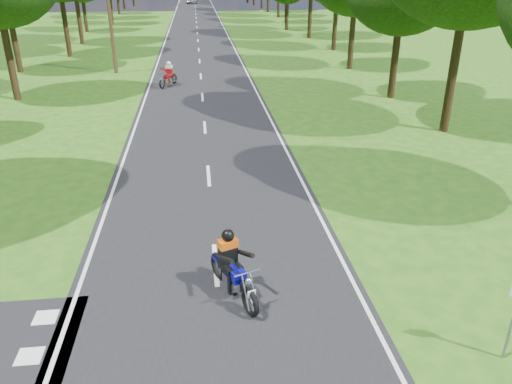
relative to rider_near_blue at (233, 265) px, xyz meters
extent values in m
plane|color=#214E11|center=(-0.36, -0.64, -0.84)|extent=(160.00, 160.00, 0.00)
cube|color=black|center=(-0.36, 49.36, -0.83)|extent=(7.00, 140.00, 0.02)
cube|color=silver|center=(-0.36, 1.36, -0.82)|extent=(0.12, 2.00, 0.01)
cube|color=silver|center=(-0.36, 7.36, -0.82)|extent=(0.12, 2.00, 0.01)
cube|color=silver|center=(-0.36, 13.36, -0.82)|extent=(0.12, 2.00, 0.01)
cube|color=silver|center=(-0.36, 19.36, -0.82)|extent=(0.12, 2.00, 0.01)
cube|color=silver|center=(-0.36, 25.36, -0.82)|extent=(0.12, 2.00, 0.01)
cube|color=silver|center=(-0.36, 31.36, -0.82)|extent=(0.12, 2.00, 0.01)
cube|color=silver|center=(-0.36, 37.36, -0.82)|extent=(0.12, 2.00, 0.01)
cube|color=silver|center=(-0.36, 43.36, -0.82)|extent=(0.12, 2.00, 0.01)
cube|color=silver|center=(-0.36, 49.36, -0.82)|extent=(0.12, 2.00, 0.01)
cube|color=silver|center=(-0.36, 55.36, -0.82)|extent=(0.12, 2.00, 0.01)
cube|color=silver|center=(-0.36, 61.36, -0.82)|extent=(0.12, 2.00, 0.01)
cube|color=silver|center=(-0.36, 67.36, -0.82)|extent=(0.12, 2.00, 0.01)
cube|color=silver|center=(-0.36, 73.36, -0.82)|extent=(0.12, 2.00, 0.01)
cube|color=silver|center=(-0.36, 79.36, -0.82)|extent=(0.12, 2.00, 0.01)
cube|color=silver|center=(-0.36, 85.36, -0.82)|extent=(0.12, 2.00, 0.01)
cube|color=silver|center=(-0.36, 91.36, -0.82)|extent=(0.12, 2.00, 0.01)
cube|color=silver|center=(-0.36, 97.36, -0.82)|extent=(0.12, 2.00, 0.01)
cube|color=silver|center=(-0.36, 103.36, -0.82)|extent=(0.12, 2.00, 0.01)
cube|color=silver|center=(-0.36, 109.36, -0.82)|extent=(0.12, 2.00, 0.01)
cube|color=silver|center=(-3.66, 49.36, -0.82)|extent=(0.10, 140.00, 0.01)
cube|color=silver|center=(2.94, 49.36, -0.82)|extent=(0.10, 140.00, 0.01)
cube|color=silver|center=(-4.16, -1.54, -0.82)|extent=(0.50, 0.50, 0.01)
cube|color=silver|center=(-4.16, -0.34, -0.82)|extent=(0.50, 0.50, 0.01)
cylinder|color=black|center=(-10.94, 20.12, 1.12)|extent=(0.40, 0.40, 3.91)
cylinder|color=black|center=(-13.30, 28.54, 1.05)|extent=(0.40, 0.40, 3.79)
cylinder|color=black|center=(-11.19, 34.96, 1.32)|extent=(0.40, 0.40, 4.32)
cylinder|color=black|center=(-11.62, 42.46, 1.36)|extent=(0.40, 0.40, 4.40)
cylinder|color=black|center=(-12.97, 52.14, 0.76)|extent=(0.40, 0.40, 3.20)
cylinder|color=black|center=(-11.11, 59.51, 0.77)|extent=(0.40, 0.40, 3.22)
cylinder|color=black|center=(-12.66, 67.28, 0.96)|extent=(0.40, 0.40, 3.61)
cylinder|color=black|center=(-12.30, 75.10, 0.49)|extent=(0.40, 0.40, 2.67)
cylinder|color=black|center=(-12.54, 84.26, 0.70)|extent=(0.40, 0.40, 3.09)
cylinder|color=black|center=(10.70, 11.56, 1.44)|extent=(0.40, 0.40, 4.56)
cylinder|color=black|center=(10.56, 18.05, 0.91)|extent=(0.40, 0.40, 3.49)
cylinder|color=black|center=(10.70, 26.94, 1.00)|extent=(0.40, 0.40, 3.69)
cylinder|color=black|center=(11.81, 35.78, 1.03)|extent=(0.40, 0.40, 3.74)
cylinder|color=black|center=(11.35, 44.08, 1.48)|extent=(0.40, 0.40, 4.64)
cylinder|color=black|center=(10.19, 51.28, 0.61)|extent=(0.40, 0.40, 2.91)
cylinder|color=black|center=(11.41, 58.76, 1.10)|extent=(0.40, 0.40, 3.88)
cylinder|color=black|center=(11.73, 67.23, 1.25)|extent=(0.40, 0.40, 4.18)
cylinder|color=#382616|center=(-6.36, 27.36, 3.16)|extent=(0.26, 0.26, 8.00)
camera|label=1|loc=(-0.60, -9.62, 6.23)|focal=35.00mm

